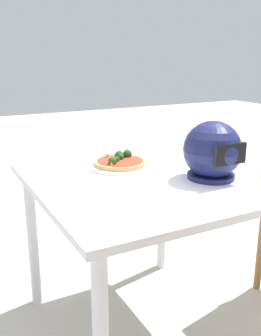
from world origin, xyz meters
name	(u,v)px	position (x,y,z in m)	size (l,w,h in m)	color
ground_plane	(141,327)	(0.00, 0.00, 0.00)	(14.00, 14.00, 0.00)	#B2ADA3
dining_table	(142,200)	(0.00, 0.00, 0.63)	(0.87, 0.95, 0.73)	white
pizza_plate	(120,166)	(0.01, -0.19, 0.74)	(0.28, 0.28, 0.01)	white
pizza	(120,161)	(0.00, -0.19, 0.76)	(0.24, 0.24, 0.05)	tan
motorcycle_helmet	(212,152)	(-0.25, 0.13, 0.84)	(0.24, 0.24, 0.24)	#191E4C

